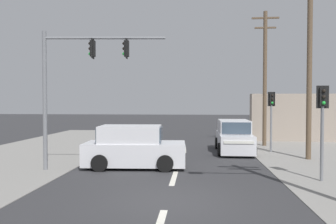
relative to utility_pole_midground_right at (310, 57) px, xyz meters
name	(u,v)px	position (x,y,z in m)	size (l,w,h in m)	color
ground_plane	(167,201)	(-6.60, -7.74, -5.24)	(140.00, 140.00, 0.00)	#303033
lane_dash_mid	(174,178)	(-6.60, -4.74, -5.23)	(0.20, 2.40, 0.01)	silver
lane_dash_far	(180,157)	(-6.60, 0.26, -5.23)	(0.20, 2.40, 0.01)	silver
utility_pole_midground_right	(310,57)	(0.00, 0.00, 0.00)	(1.80, 0.26, 9.99)	brown
utility_pole_background_right	(265,75)	(-1.16, 5.23, -0.48)	(1.80, 0.26, 9.05)	brown
traffic_signal_mast	(75,74)	(-10.97, -3.62, -1.09)	(5.28, 0.62, 6.00)	slate
pedestal_signal_right_kerb	(322,117)	(-1.10, -4.80, -2.82)	(0.44, 0.29, 3.56)	slate
pedestal_signal_far_median	(271,111)	(-1.37, 2.32, -2.82)	(0.44, 0.31, 3.56)	slate
shopfront_wall_far	(332,118)	(4.40, 8.26, -3.44)	(12.00, 1.00, 3.60)	#A39384
suv_oncoming_mid	(134,148)	(-8.56, -2.81, -4.35)	(4.63, 2.25, 1.90)	silver
suv_oncoming_near	(234,137)	(-3.53, 2.22, -4.35)	(2.08, 4.55, 1.90)	silver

